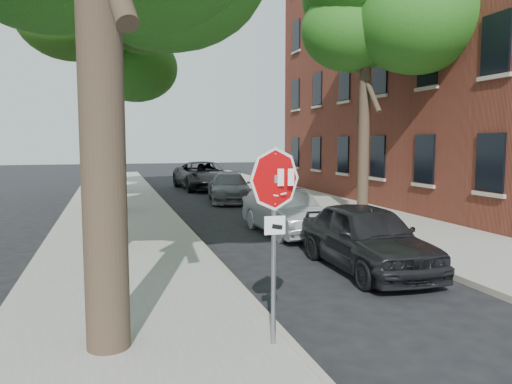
# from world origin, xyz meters

# --- Properties ---
(ground) EXTENTS (120.00, 120.00, 0.00)m
(ground) POSITION_xyz_m (0.00, 0.00, 0.00)
(ground) COLOR black
(ground) RESTS_ON ground
(sidewalk_left) EXTENTS (4.00, 55.00, 0.12)m
(sidewalk_left) POSITION_xyz_m (-2.50, 12.00, 0.06)
(sidewalk_left) COLOR gray
(sidewalk_left) RESTS_ON ground
(sidewalk_right) EXTENTS (4.00, 55.00, 0.12)m
(sidewalk_right) POSITION_xyz_m (6.00, 12.00, 0.06)
(sidewalk_right) COLOR gray
(sidewalk_right) RESTS_ON ground
(curb_left) EXTENTS (0.12, 55.00, 0.13)m
(curb_left) POSITION_xyz_m (-0.45, 12.00, 0.07)
(curb_left) COLOR #9E9384
(curb_left) RESTS_ON ground
(curb_right) EXTENTS (0.12, 55.00, 0.13)m
(curb_right) POSITION_xyz_m (3.95, 12.00, 0.07)
(curb_right) COLOR #9E9384
(curb_right) RESTS_ON ground
(apartment_building) EXTENTS (12.20, 20.20, 15.30)m
(apartment_building) POSITION_xyz_m (14.00, 14.00, 7.65)
(apartment_building) COLOR brown
(apartment_building) RESTS_ON ground
(stop_sign) EXTENTS (0.76, 0.34, 2.61)m
(stop_sign) POSITION_xyz_m (-0.70, -0.03, 1.95)
(stop_sign) COLOR gray
(stop_sign) RESTS_ON sidewalk_left
(tree_mid_b) EXTENTS (5.88, 5.46, 10.36)m
(tree_mid_b) POSITION_xyz_m (-2.42, 14.12, 8.00)
(tree_mid_b) COLOR black
(tree_mid_b) RESTS_ON sidewalk_left
(tree_far) EXTENTS (5.29, 4.91, 9.33)m
(tree_far) POSITION_xyz_m (-2.72, 21.11, 7.21)
(tree_far) COLOR black
(tree_far) RESTS_ON sidewalk_left
(tree_right) EXTENTS (5.29, 4.91, 9.33)m
(tree_right) POSITION_xyz_m (5.98, 10.11, 7.21)
(tree_right) COLOR black
(tree_right) RESTS_ON sidewalk_right
(car_a) EXTENTS (1.79, 4.31, 1.46)m
(car_a) POSITION_xyz_m (2.59, 3.50, 0.73)
(car_a) COLOR black
(car_a) RESTS_ON ground
(car_b) EXTENTS (1.66, 4.16, 1.35)m
(car_b) POSITION_xyz_m (2.32, 7.99, 0.67)
(car_b) COLOR #97989F
(car_b) RESTS_ON ground
(car_c) EXTENTS (2.50, 4.83, 1.34)m
(car_c) POSITION_xyz_m (2.60, 16.54, 0.67)
(car_c) COLOR #545559
(car_c) RESTS_ON ground
(car_d) EXTENTS (3.08, 6.04, 1.63)m
(car_d) POSITION_xyz_m (2.54, 22.83, 0.82)
(car_d) COLOR black
(car_d) RESTS_ON ground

